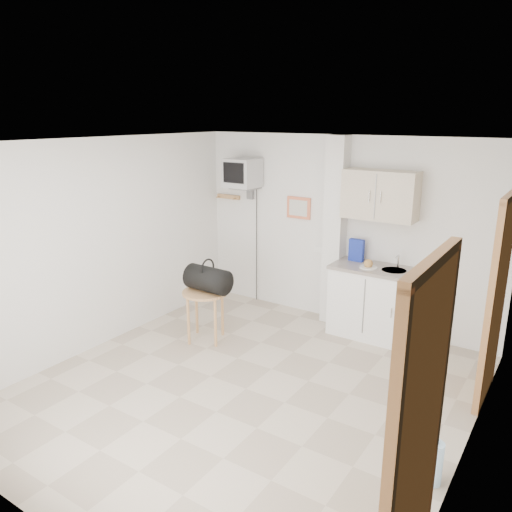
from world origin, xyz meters
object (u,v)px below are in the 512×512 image
Objects in this scene: duffel_bag at (208,279)px; round_table at (205,299)px; water_bottle at (434,463)px; crt_television at (243,174)px.

round_table is at bearing -134.68° from duffel_bag.
round_table is 3.26m from water_bottle.
crt_television reaches higher than round_table.
duffel_bag is (0.38, -1.29, -1.13)m from crt_television.
crt_television is at bearing 108.53° from duffel_bag.
crt_television is 5.41× the size of water_bottle.
water_bottle is at bearing -18.44° from round_table.
water_bottle is (3.08, -1.03, -0.37)m from round_table.
duffel_bag is 1.44× the size of water_bottle.
round_table is 0.26m from duffel_bag.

